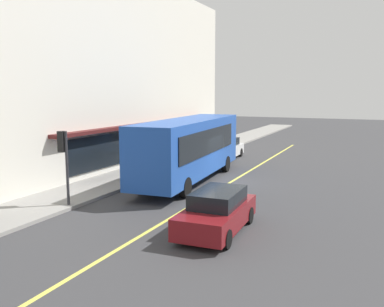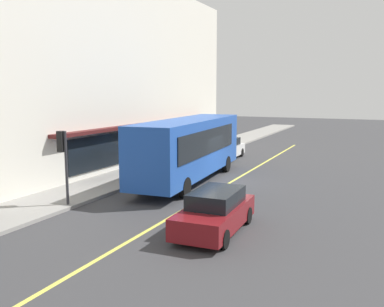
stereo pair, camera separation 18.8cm
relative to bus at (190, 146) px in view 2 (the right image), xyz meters
The scene contains 8 objects.
ground 3.08m from the bus, 69.45° to the right, with size 120.00×120.00×0.00m, color #38383A.
sidewalk 4.29m from the bus, 77.62° to the left, with size 80.00×3.17×0.15m, color gray.
lane_centre_stripe 3.07m from the bus, 69.45° to the right, with size 36.00×0.16×0.01m, color #D8D14C.
storefront_building 11.43m from the bus, 66.71° to the left, with size 26.83×9.36×12.65m.
bus is the anchor object (origin of this frame).
traffic_light 7.66m from the bus, 159.45° to the left, with size 0.30×0.52×3.20m.
car_maroon 8.76m from the bus, 148.89° to the right, with size 4.36×1.97×1.52m.
car_white 8.68m from the bus, ahead, with size 4.37×1.99×1.52m.
Camera 2 is at (-21.87, -7.64, 5.03)m, focal length 39.32 mm.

